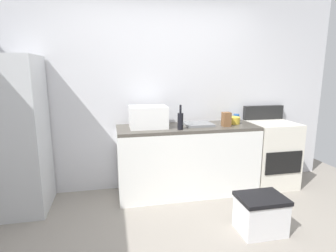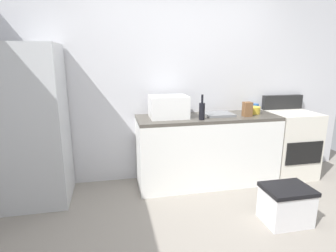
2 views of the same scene
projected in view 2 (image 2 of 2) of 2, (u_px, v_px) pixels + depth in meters
ground_plane at (219, 241)px, 2.45m from camera, size 6.00×6.00×0.00m
wall_back at (179, 82)px, 3.61m from camera, size 5.00×0.10×2.60m
kitchen_counter at (207, 150)px, 3.54m from camera, size 1.80×0.60×0.90m
refrigerator at (33, 126)px, 2.98m from camera, size 0.68×0.66×1.76m
stove_oven at (289, 143)px, 3.79m from camera, size 0.60×0.61×1.10m
microwave at (168, 107)px, 3.32m from camera, size 0.46×0.34×0.27m
sink_basin at (218, 114)px, 3.48m from camera, size 0.36×0.32×0.03m
wine_bottle at (202, 111)px, 3.21m from camera, size 0.07×0.07×0.30m
coffee_mug at (256, 107)px, 3.76m from camera, size 0.08×0.08×0.10m
knife_block at (247, 109)px, 3.41m from camera, size 0.10×0.10×0.18m
mixing_bowl at (253, 110)px, 3.59m from camera, size 0.19×0.19×0.09m
storage_bin at (286, 204)px, 2.70m from camera, size 0.46×0.36×0.38m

